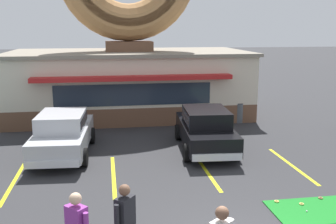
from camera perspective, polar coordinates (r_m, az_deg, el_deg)
The scene contains 13 objects.
donut_shop_building at distance 20.81m, azimuth -5.71°, elevation 9.84°, with size 12.30×6.75×10.96m.
mini_donut_mid_centre at distance 11.69m, azimuth 21.27°, elevation -11.54°, with size 0.13×0.13×0.04m, color #A5724C.
mini_donut_far_right at distance 11.17m, azimuth 18.81°, elevation -12.50°, with size 0.13×0.13×0.04m, color #E5C666.
mini_donut_extra at distance 11.12m, azimuth 15.49°, elevation -12.38°, with size 0.13×0.13×0.04m, color #E5C666.
golf_ball at distance 10.81m, azimuth 19.49°, elevation -13.39°, with size 0.04×0.04×0.04m, color white.
car_black at distance 14.96m, azimuth 5.46°, elevation -2.23°, with size 2.21×4.67×1.60m.
car_silver at distance 14.74m, azimuth -15.00°, elevation -2.81°, with size 2.19×4.66×1.60m.
pedestrian_hooded_kid at distance 7.89m, azimuth -6.23°, elevation -15.47°, with size 0.43×0.48×1.69m.
trash_bin at distance 19.58m, azimuth 10.17°, elevation -0.02°, with size 0.57×0.57×0.97m.
parking_stripe_far_left at distance 13.00m, azimuth -21.43°, elevation -9.34°, with size 0.12×3.60×0.01m, color yellow.
parking_stripe_left at distance 12.68m, azimuth -7.91°, elevation -9.12°, with size 0.12×3.60×0.01m, color yellow.
parking_stripe_mid_left at distance 13.06m, azimuth 5.50°, elevation -8.41°, with size 0.12×3.60×0.01m, color yellow.
parking_stripe_centre at distance 14.09m, azimuth 17.50°, elevation -7.38°, with size 0.12×3.60×0.01m, color yellow.
Camera 1 is at (-2.68, -6.82, 4.60)m, focal length 42.00 mm.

